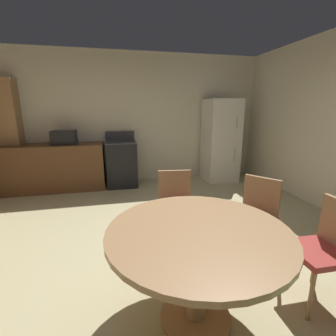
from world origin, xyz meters
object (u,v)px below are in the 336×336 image
(oven_range, at_px, (122,163))
(microwave, at_px, (64,137))
(dining_table, at_px, (198,248))
(chair_north, at_px, (176,204))
(refrigerator, at_px, (220,141))
(chair_east, at_px, (326,246))
(chair_northeast, at_px, (256,213))

(oven_range, xyz_separation_m, microwave, (-1.06, -0.00, 0.56))
(microwave, xyz_separation_m, dining_table, (1.47, -3.46, -0.42))
(chair_north, bearing_deg, oven_range, -161.30)
(refrigerator, height_order, chair_east, refrigerator)
(oven_range, xyz_separation_m, refrigerator, (2.15, -0.05, 0.41))
(chair_northeast, bearing_deg, microwave, -86.39)
(refrigerator, xyz_separation_m, dining_table, (-1.73, -3.41, -0.27))
(chair_east, xyz_separation_m, chair_north, (-0.96, 1.10, 0.00))
(dining_table, bearing_deg, microwave, 113.03)
(refrigerator, height_order, dining_table, refrigerator)
(oven_range, distance_m, dining_table, 3.49)
(oven_range, bearing_deg, refrigerator, -1.43)
(dining_table, relative_size, chair_northeast, 1.47)
(microwave, relative_size, chair_east, 0.51)
(refrigerator, bearing_deg, microwave, 179.10)
(oven_range, relative_size, microwave, 2.50)
(oven_range, height_order, dining_table, oven_range)
(oven_range, relative_size, dining_table, 0.86)
(microwave, bearing_deg, chair_east, -53.87)
(refrigerator, bearing_deg, oven_range, 178.57)
(chair_north, distance_m, chair_northeast, 0.87)
(refrigerator, relative_size, microwave, 4.00)
(oven_range, xyz_separation_m, dining_table, (0.42, -3.47, 0.14))
(chair_east, bearing_deg, chair_north, -47.24)
(chair_northeast, bearing_deg, chair_north, -66.12)
(refrigerator, xyz_separation_m, chair_north, (-1.62, -2.34, -0.38))
(oven_range, height_order, chair_east, oven_range)
(refrigerator, distance_m, chair_east, 3.53)
(refrigerator, relative_size, chair_north, 2.02)
(chair_east, bearing_deg, microwave, -52.18)
(refrigerator, distance_m, chair_north, 2.87)
(microwave, relative_size, dining_table, 0.34)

